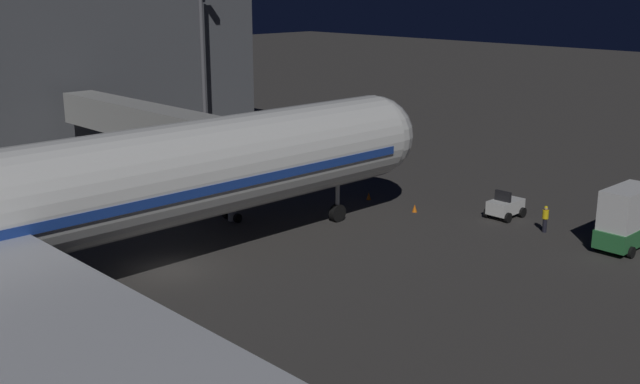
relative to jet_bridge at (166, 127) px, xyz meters
name	(u,v)px	position (x,y,z in m)	size (l,w,h in m)	color
ground_plane	(171,270)	(-12.79, 8.21, -5.42)	(320.00, 320.00, 0.00)	#383533
jet_bridge	(166,127)	(0.00, 0.00, 0.00)	(24.04, 3.40, 6.95)	#9E9E99
apron_floodlight_mast	(202,45)	(12.71, -12.43, 4.55)	(2.90, 0.50, 17.09)	#59595E
baggage_tug_lead	(505,207)	(-20.13, -13.96, -4.64)	(1.86, 2.56, 1.95)	silver
cargo_truck_aft	(631,217)	(-28.71, -14.20, -3.51)	(2.36, 5.81, 3.83)	#287038
ground_crew_by_tug	(545,218)	(-23.69, -13.06, -4.44)	(0.40, 0.40, 1.77)	black
traffic_cone_nose_port	(415,208)	(-14.99, -10.51, -5.14)	(0.36, 0.36, 0.55)	orange
traffic_cone_nose_starboard	(369,196)	(-10.59, -10.51, -5.14)	(0.36, 0.36, 0.55)	orange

